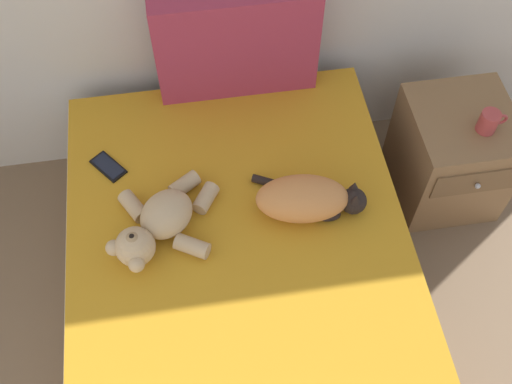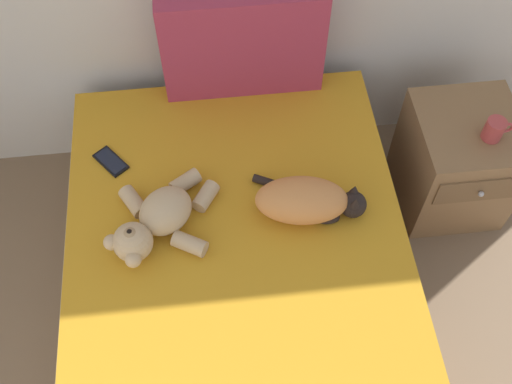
% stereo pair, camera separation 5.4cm
% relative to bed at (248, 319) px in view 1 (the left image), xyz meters
% --- Properties ---
extents(bed, '(1.29, 2.04, 0.52)m').
position_rel_bed_xyz_m(bed, '(0.00, 0.00, 0.00)').
color(bed, olive).
rests_on(bed, ground_plane).
extents(patterned_cushion, '(0.65, 0.11, 0.47)m').
position_rel_bed_xyz_m(patterned_cushion, '(0.10, 0.94, 0.50)').
color(patterned_cushion, '#A5334C').
rests_on(patterned_cushion, bed).
extents(cat, '(0.42, 0.29, 0.15)m').
position_rel_bed_xyz_m(cat, '(0.27, 0.29, 0.33)').
color(cat, '#D18447').
rests_on(cat, bed).
extents(teddy_bear, '(0.42, 0.42, 0.15)m').
position_rel_bed_xyz_m(teddy_bear, '(-0.28, 0.27, 0.33)').
color(teddy_bear, tan).
rests_on(teddy_bear, bed).
extents(cell_phone, '(0.15, 0.16, 0.01)m').
position_rel_bed_xyz_m(cell_phone, '(-0.46, 0.60, 0.27)').
color(cell_phone, black).
rests_on(cell_phone, bed).
extents(nightstand, '(0.44, 0.49, 0.52)m').
position_rel_bed_xyz_m(nightstand, '(1.02, 0.63, 0.00)').
color(nightstand, olive).
rests_on(nightstand, ground_plane).
extents(mug, '(0.12, 0.08, 0.09)m').
position_rel_bed_xyz_m(mug, '(1.07, 0.56, 0.31)').
color(mug, '#B23F3F').
rests_on(mug, nightstand).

